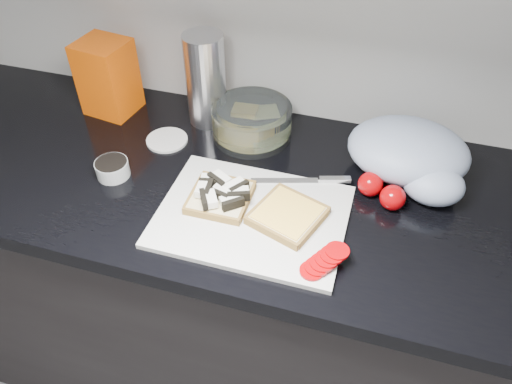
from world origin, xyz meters
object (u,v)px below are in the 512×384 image
cutting_board (252,216)px  glass_bowl (252,122)px  bread_bag (108,77)px  steel_canister (206,80)px

cutting_board → glass_bowl: glass_bowl is taller
glass_bowl → cutting_board: bearing=-72.9°
cutting_board → glass_bowl: bearing=107.1°
bread_bag → steel_canister: (0.27, 0.03, 0.02)m
glass_bowl → steel_canister: (-0.13, 0.03, 0.08)m
cutting_board → steel_canister: size_ratio=1.66×
cutting_board → steel_canister: steel_canister is taller
cutting_board → steel_canister: (-0.22, 0.32, 0.11)m
bread_bag → steel_canister: size_ratio=0.82×
glass_bowl → steel_canister: size_ratio=0.84×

